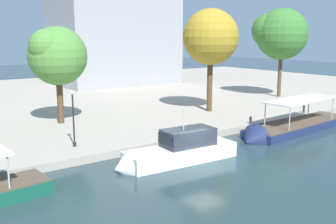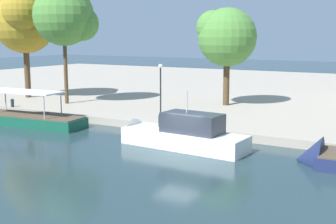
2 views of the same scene
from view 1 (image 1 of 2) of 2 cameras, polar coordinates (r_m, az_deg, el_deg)
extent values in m
plane|color=#23383D|center=(27.64, 5.07, -7.91)|extent=(220.00, 220.00, 0.00)
cube|color=#A39989|center=(55.88, -17.48, 1.58)|extent=(120.00, 55.00, 0.59)
cylinder|color=#B2B2B7|center=(22.79, -22.19, -8.13)|extent=(0.10, 0.10, 1.81)
cube|color=silver|center=(28.55, 1.88, -6.53)|extent=(8.61, 3.01, 1.52)
cone|color=silver|center=(26.36, -6.58, -8.10)|extent=(1.35, 2.43, 2.36)
cube|color=#2D333D|center=(28.52, 2.95, -3.66)|extent=(3.93, 2.22, 1.25)
cube|color=black|center=(27.70, 0.44, -3.95)|extent=(1.13, 1.92, 0.75)
cylinder|color=silver|center=(27.98, 2.27, -1.17)|extent=(0.08, 0.08, 1.38)
cube|color=navy|center=(40.05, 18.50, -2.28)|extent=(13.93, 4.26, 1.17)
cone|color=navy|center=(34.12, 11.99, -4.20)|extent=(1.62, 3.01, 2.91)
cube|color=brown|center=(39.92, 18.55, -1.41)|extent=(13.65, 4.08, 0.08)
cylinder|color=#B2B2B7|center=(35.89, 17.26, -0.90)|extent=(0.10, 0.10, 2.10)
cylinder|color=#B2B2B7|center=(37.30, 13.92, -0.29)|extent=(0.10, 0.10, 2.10)
cylinder|color=#B2B2B7|center=(42.36, 22.80, 0.49)|extent=(0.10, 0.10, 2.10)
cylinder|color=#B2B2B7|center=(43.57, 19.79, 0.97)|extent=(0.10, 0.10, 2.10)
cube|color=silver|center=(39.53, 18.74, 1.71)|extent=(8.71, 3.61, 0.12)
cylinder|color=#2D2D33|center=(45.93, 19.14, 0.32)|extent=(0.24, 0.24, 0.65)
sphere|color=#2D2D33|center=(45.86, 19.17, 0.79)|extent=(0.26, 0.26, 0.26)
cylinder|color=#2D2D33|center=(38.69, 11.90, -1.28)|extent=(0.23, 0.23, 0.56)
sphere|color=#2D2D33|center=(38.62, 11.92, -0.78)|extent=(0.25, 0.25, 0.25)
cylinder|color=black|center=(30.62, -13.58, -1.24)|extent=(0.12, 0.12, 4.03)
sphere|color=white|center=(30.25, -13.76, 2.78)|extent=(0.34, 0.34, 0.34)
cylinder|color=black|center=(31.06, -13.42, -4.61)|extent=(0.26, 0.26, 0.30)
cylinder|color=#4C3823|center=(44.17, 6.07, 3.94)|extent=(0.61, 0.61, 5.95)
sphere|color=olive|center=(43.85, 6.21, 10.81)|extent=(6.14, 6.14, 6.14)
sphere|color=olive|center=(42.87, 7.38, 11.28)|extent=(3.40, 3.40, 3.40)
sphere|color=olive|center=(43.36, 8.03, 10.33)|extent=(2.81, 2.81, 2.81)
cylinder|color=#4C3823|center=(39.30, -15.41, 1.60)|extent=(0.60, 0.60, 4.41)
sphere|color=#4C8438|center=(38.86, -15.73, 7.85)|extent=(5.56, 5.56, 5.56)
sphere|color=#4C8438|center=(38.97, -15.15, 9.40)|extent=(2.94, 2.94, 2.94)
sphere|color=#4C8438|center=(37.87, -17.25, 9.11)|extent=(3.19, 3.19, 3.19)
cylinder|color=#4C3823|center=(56.82, 15.93, 5.16)|extent=(0.51, 0.51, 5.99)
sphere|color=#38702D|center=(56.57, 16.23, 10.82)|extent=(6.98, 6.98, 6.98)
sphere|color=#38702D|center=(56.67, 15.57, 11.84)|extent=(3.58, 3.58, 3.58)
sphere|color=#38702D|center=(56.60, 14.46, 11.40)|extent=(4.71, 4.71, 4.71)
camera|label=2|loc=(30.36, 61.39, 2.07)|focal=48.28mm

